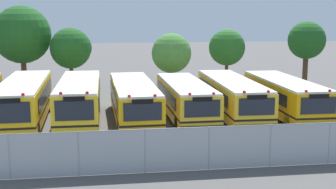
{
  "coord_description": "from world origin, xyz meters",
  "views": [
    {
      "loc": [
        -1.87,
        -28.17,
        6.6
      ],
      "look_at": [
        2.27,
        0.0,
        1.6
      ],
      "focal_mm": 48.97,
      "sensor_mm": 36.0,
      "label": 1
    }
  ],
  "objects_px": {
    "school_bus_1": "(24,100)",
    "school_bus_2": "(80,100)",
    "school_bus_6": "(284,96)",
    "tree_1": "(24,35)",
    "school_bus_4": "(185,99)",
    "tree_4": "(227,48)",
    "traffic_cone": "(164,155)",
    "school_bus_3": "(134,100)",
    "tree_2": "(72,48)",
    "tree_3": "(171,54)",
    "school_bus_5": "(232,96)",
    "tree_5": "(307,41)"
  },
  "relations": [
    {
      "from": "school_bus_1",
      "to": "tree_4",
      "type": "xyz_separation_m",
      "value": [
        15.7,
        11.32,
        2.19
      ]
    },
    {
      "from": "school_bus_4",
      "to": "school_bus_2",
      "type": "bearing_deg",
      "value": 0.41
    },
    {
      "from": "school_bus_2",
      "to": "tree_1",
      "type": "xyz_separation_m",
      "value": [
        -4.92,
        11.51,
        3.47
      ]
    },
    {
      "from": "school_bus_2",
      "to": "school_bus_6",
      "type": "distance_m",
      "value": 13.14
    },
    {
      "from": "school_bus_3",
      "to": "tree_1",
      "type": "bearing_deg",
      "value": -55.61
    },
    {
      "from": "school_bus_1",
      "to": "school_bus_6",
      "type": "distance_m",
      "value": 16.45
    },
    {
      "from": "school_bus_4",
      "to": "tree_4",
      "type": "relative_size",
      "value": 1.82
    },
    {
      "from": "school_bus_1",
      "to": "traffic_cone",
      "type": "relative_size",
      "value": 23.61
    },
    {
      "from": "tree_1",
      "to": "school_bus_1",
      "type": "bearing_deg",
      "value": -81.82
    },
    {
      "from": "school_bus_1",
      "to": "school_bus_3",
      "type": "relative_size",
      "value": 1.04
    },
    {
      "from": "school_bus_5",
      "to": "school_bus_6",
      "type": "distance_m",
      "value": 3.45
    },
    {
      "from": "tree_3",
      "to": "tree_4",
      "type": "relative_size",
      "value": 0.96
    },
    {
      "from": "school_bus_1",
      "to": "tree_1",
      "type": "xyz_separation_m",
      "value": [
        -1.62,
        11.29,
        3.46
      ]
    },
    {
      "from": "school_bus_3",
      "to": "tree_2",
      "type": "height_order",
      "value": "tree_2"
    },
    {
      "from": "school_bus_3",
      "to": "school_bus_6",
      "type": "bearing_deg",
      "value": 179.13
    },
    {
      "from": "school_bus_4",
      "to": "tree_2",
      "type": "bearing_deg",
      "value": -53.83
    },
    {
      "from": "school_bus_4",
      "to": "tree_3",
      "type": "height_order",
      "value": "tree_3"
    },
    {
      "from": "tree_4",
      "to": "traffic_cone",
      "type": "distance_m",
      "value": 21.44
    },
    {
      "from": "tree_5",
      "to": "tree_2",
      "type": "bearing_deg",
      "value": 178.06
    },
    {
      "from": "school_bus_1",
      "to": "tree_5",
      "type": "bearing_deg",
      "value": -158.86
    },
    {
      "from": "school_bus_6",
      "to": "tree_2",
      "type": "distance_m",
      "value": 17.55
    },
    {
      "from": "tree_2",
      "to": "tree_5",
      "type": "relative_size",
      "value": 0.92
    },
    {
      "from": "school_bus_3",
      "to": "traffic_cone",
      "type": "relative_size",
      "value": 22.8
    },
    {
      "from": "traffic_cone",
      "to": "tree_3",
      "type": "bearing_deg",
      "value": 80.41
    },
    {
      "from": "school_bus_4",
      "to": "tree_5",
      "type": "height_order",
      "value": "tree_5"
    },
    {
      "from": "school_bus_3",
      "to": "tree_2",
      "type": "distance_m",
      "value": 11.33
    },
    {
      "from": "tree_2",
      "to": "tree_3",
      "type": "xyz_separation_m",
      "value": [
        8.03,
        -0.54,
        -0.57
      ]
    },
    {
      "from": "tree_1",
      "to": "school_bus_2",
      "type": "bearing_deg",
      "value": -66.85
    },
    {
      "from": "school_bus_4",
      "to": "traffic_cone",
      "type": "height_order",
      "value": "school_bus_4"
    },
    {
      "from": "tree_5",
      "to": "traffic_cone",
      "type": "relative_size",
      "value": 13.03
    },
    {
      "from": "school_bus_1",
      "to": "tree_1",
      "type": "distance_m",
      "value": 11.92
    },
    {
      "from": "school_bus_1",
      "to": "school_bus_2",
      "type": "bearing_deg",
      "value": 174.58
    },
    {
      "from": "school_bus_6",
      "to": "tree_5",
      "type": "xyz_separation_m",
      "value": [
        5.82,
        9.48,
        2.96
      ]
    },
    {
      "from": "school_bus_4",
      "to": "tree_4",
      "type": "distance_m",
      "value": 13.04
    },
    {
      "from": "school_bus_6",
      "to": "tree_1",
      "type": "height_order",
      "value": "tree_1"
    },
    {
      "from": "school_bus_1",
      "to": "school_bus_6",
      "type": "bearing_deg",
      "value": 177.83
    },
    {
      "from": "school_bus_6",
      "to": "tree_2",
      "type": "xyz_separation_m",
      "value": [
        -14.08,
        10.15,
        2.53
      ]
    },
    {
      "from": "school_bus_1",
      "to": "school_bus_6",
      "type": "height_order",
      "value": "school_bus_1"
    },
    {
      "from": "school_bus_1",
      "to": "school_bus_3",
      "type": "height_order",
      "value": "school_bus_1"
    },
    {
      "from": "school_bus_2",
      "to": "traffic_cone",
      "type": "xyz_separation_m",
      "value": [
        4.12,
        -7.93,
        -1.23
      ]
    },
    {
      "from": "school_bus_2",
      "to": "school_bus_4",
      "type": "distance_m",
      "value": 6.58
    },
    {
      "from": "school_bus_5",
      "to": "school_bus_1",
      "type": "bearing_deg",
      "value": 2.34
    },
    {
      "from": "tree_1",
      "to": "tree_3",
      "type": "height_order",
      "value": "tree_1"
    },
    {
      "from": "tree_1",
      "to": "traffic_cone",
      "type": "relative_size",
      "value": 15.87
    },
    {
      "from": "school_bus_4",
      "to": "school_bus_6",
      "type": "xyz_separation_m",
      "value": [
        6.56,
        -0.08,
        0.02
      ]
    },
    {
      "from": "school_bus_2",
      "to": "school_bus_4",
      "type": "bearing_deg",
      "value": -178.65
    },
    {
      "from": "school_bus_3",
      "to": "traffic_cone",
      "type": "bearing_deg",
      "value": 94.83
    },
    {
      "from": "school_bus_1",
      "to": "tree_4",
      "type": "bearing_deg",
      "value": -145.7
    },
    {
      "from": "school_bus_5",
      "to": "traffic_cone",
      "type": "height_order",
      "value": "school_bus_5"
    },
    {
      "from": "school_bus_1",
      "to": "school_bus_2",
      "type": "xyz_separation_m",
      "value": [
        3.3,
        -0.23,
        -0.0
      ]
    }
  ]
}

